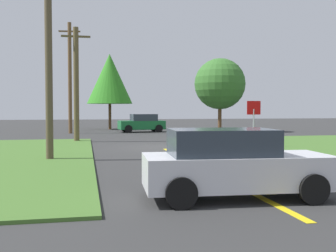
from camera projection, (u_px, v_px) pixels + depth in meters
name	position (u px, v px, depth m)	size (l,w,h in m)	color
ground_plane	(161.00, 147.00, 22.03)	(120.00, 120.00, 0.00)	#313131
lane_stripe_center	(203.00, 168.00, 14.20)	(0.20, 14.00, 0.01)	yellow
stop_sign	(254.00, 115.00, 21.46)	(0.72, 0.15, 2.51)	#9EA0A8
car_approaching_junction	(142.00, 123.00, 36.54)	(4.21, 2.38, 1.62)	#196B33
car_behind_on_main_road	(233.00, 164.00, 9.38)	(4.39, 2.10, 1.62)	silver
utility_pole_near	(49.00, 54.00, 16.14)	(1.79, 0.47, 8.31)	brown
utility_pole_mid	(76.00, 83.00, 25.40)	(1.80, 0.33, 7.19)	brown
utility_pole_far	(70.00, 77.00, 34.28)	(1.80, 0.31, 9.38)	brown
oak_tree_left	(220.00, 84.00, 36.64)	(4.62, 4.62, 6.66)	brown
pine_tree_center	(110.00, 79.00, 41.21)	(4.61, 4.61, 7.70)	brown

